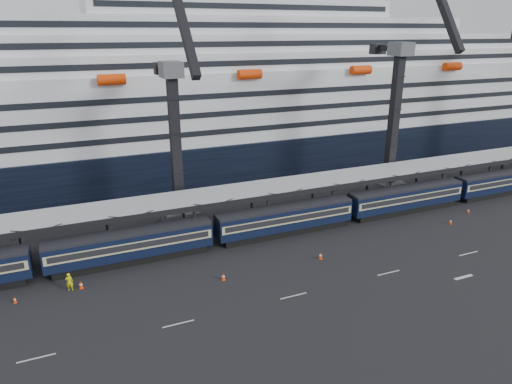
{
  "coord_description": "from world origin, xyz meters",
  "views": [
    {
      "loc": [
        -33.36,
        -39.65,
        25.67
      ],
      "look_at": [
        -12.21,
        10.0,
        6.48
      ],
      "focal_mm": 32.0,
      "sensor_mm": 36.0,
      "label": 1
    }
  ],
  "objects": [
    {
      "name": "canopy",
      "position": [
        0.0,
        14.0,
        5.25
      ],
      "size": [
        130.0,
        6.25,
        5.53
      ],
      "color": "#93959A",
      "rests_on": "ground"
    },
    {
      "name": "cruise_ship",
      "position": [
        -1.08,
        45.99,
        12.34
      ],
      "size": [
        214.09,
        28.84,
        34.0
      ],
      "color": "black",
      "rests_on": "ground"
    },
    {
      "name": "crane_dark_near",
      "position": [
        -20.0,
        18.59,
        11.93
      ],
      "size": [
        4.5,
        17.75,
        35.08
      ],
      "color": "#4A4D52",
      "rests_on": "ground"
    },
    {
      "name": "traffic_cone_f",
      "position": [
        14.83,
        3.75,
        0.37
      ],
      "size": [
        0.38,
        0.38,
        0.75
      ],
      "color": "#EA3907",
      "rests_on": "ground"
    },
    {
      "name": "traffic_cone_a",
      "position": [
        -33.9,
        6.09,
        0.43
      ],
      "size": [
        0.44,
        0.44,
        0.87
      ],
      "color": "#EA3907",
      "rests_on": "ground"
    },
    {
      "name": "worker",
      "position": [
        -34.97,
        6.11,
        1.01
      ],
      "size": [
        0.81,
        0.61,
        2.02
      ],
      "primitive_type": "imported",
      "rotation": [
        0.0,
        0.0,
        2.96
      ],
      "color": "#D5D60B",
      "rests_on": "ground"
    },
    {
      "name": "traffic_cone_d",
      "position": [
        -7.33,
        1.89,
        0.43
      ],
      "size": [
        0.44,
        0.44,
        0.87
      ],
      "color": "#EA3907",
      "rests_on": "ground"
    },
    {
      "name": "train",
      "position": [
        -4.65,
        10.0,
        2.2
      ],
      "size": [
        133.05,
        3.0,
        4.05
      ],
      "color": "black",
      "rests_on": "ground"
    },
    {
      "name": "ground",
      "position": [
        0.0,
        0.0,
        0.0
      ],
      "size": [
        260.0,
        260.0,
        0.0
      ],
      "primitive_type": "plane",
      "color": "black",
      "rests_on": "ground"
    },
    {
      "name": "traffic_cone_c",
      "position": [
        -19.55,
        1.82,
        0.41
      ],
      "size": [
        0.42,
        0.42,
        0.83
      ],
      "color": "#EA3907",
      "rests_on": "ground"
    },
    {
      "name": "traffic_cone_b",
      "position": [
        -40.14,
        5.8,
        0.33
      ],
      "size": [
        0.34,
        0.34,
        0.68
      ],
      "color": "#EA3907",
      "rests_on": "ground"
    },
    {
      "name": "crane_dark_mid",
      "position": [
        15.0,
        17.59,
        13.36
      ],
      "size": [
        4.5,
        18.24,
        39.64
      ],
      "color": "#4A4D52",
      "rests_on": "ground"
    },
    {
      "name": "lane_markings",
      "position": [
        8.15,
        -5.23,
        0.01
      ],
      "size": [
        111.0,
        4.27,
        0.02
      ],
      "color": "beige",
      "rests_on": "ground"
    },
    {
      "name": "traffic_cone_e",
      "position": [
        20.44,
        5.89,
        0.34
      ],
      "size": [
        0.35,
        0.35,
        0.69
      ],
      "color": "#EA3907",
      "rests_on": "ground"
    }
  ]
}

